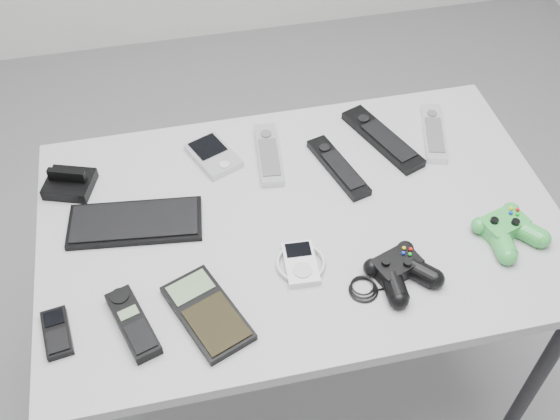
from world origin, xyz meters
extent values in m
plane|color=slate|center=(0.00, 0.00, 0.00)|extent=(3.50, 3.50, 0.00)
cube|color=#939395|center=(0.02, -0.04, 0.69)|extent=(1.06, 0.68, 0.03)
cylinder|color=black|center=(0.50, -0.34, 0.34)|extent=(0.03, 0.03, 0.68)
cylinder|color=black|center=(-0.46, 0.25, 0.34)|extent=(0.03, 0.03, 0.68)
cylinder|color=black|center=(0.50, 0.25, 0.34)|extent=(0.03, 0.03, 0.68)
cube|color=black|center=(-0.31, 0.01, 0.72)|extent=(0.28, 0.14, 0.02)
cube|color=black|center=(-0.44, 0.14, 0.73)|extent=(0.12, 0.11, 0.05)
cube|color=#B3B4BB|center=(-0.12, 0.17, 0.72)|extent=(0.12, 0.15, 0.02)
cube|color=#B3B4BB|center=(0.00, 0.15, 0.72)|extent=(0.07, 0.19, 0.02)
cube|color=black|center=(0.13, 0.08, 0.72)|extent=(0.10, 0.20, 0.02)
cube|color=black|center=(0.26, 0.14, 0.72)|extent=(0.14, 0.24, 0.02)
cube|color=silver|center=(0.38, 0.14, 0.72)|extent=(0.10, 0.20, 0.02)
cube|color=black|center=(-0.46, -0.22, 0.72)|extent=(0.06, 0.10, 0.02)
cube|color=black|center=(-0.33, -0.23, 0.72)|extent=(0.09, 0.16, 0.02)
cube|color=black|center=(-0.20, -0.23, 0.72)|extent=(0.16, 0.21, 0.02)
cube|color=silver|center=(-0.01, -0.16, 0.72)|extent=(0.10, 0.11, 0.02)
camera|label=1|loc=(-0.21, -0.89, 1.71)|focal=42.00mm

